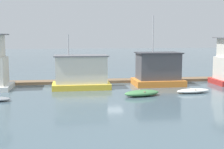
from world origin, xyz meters
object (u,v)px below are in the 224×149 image
at_px(houseboat_orange, 158,70).
at_px(dinghy_white, 193,91).
at_px(houseboat_yellow, 81,73).
at_px(dinghy_green, 142,93).

distance_m(houseboat_orange, dinghy_white, 5.54).
xyz_separation_m(houseboat_yellow, houseboat_orange, (8.22, 0.91, 0.04)).
xyz_separation_m(houseboat_yellow, dinghy_green, (5.05, -4.86, -1.32)).
height_order(houseboat_orange, dinghy_green, houseboat_orange).
bearing_deg(dinghy_green, houseboat_yellow, 136.09).
height_order(dinghy_green, dinghy_white, dinghy_green).
distance_m(dinghy_green, dinghy_white, 5.12).
height_order(houseboat_orange, dinghy_white, houseboat_orange).
relative_size(houseboat_orange, dinghy_green, 2.09).
relative_size(houseboat_orange, dinghy_white, 2.17).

